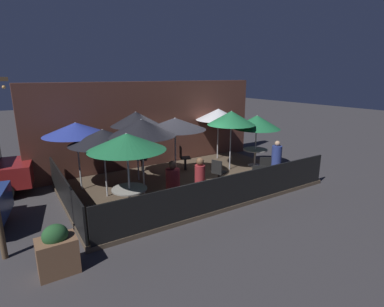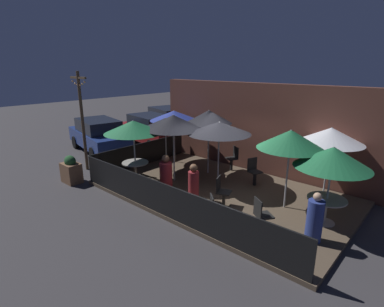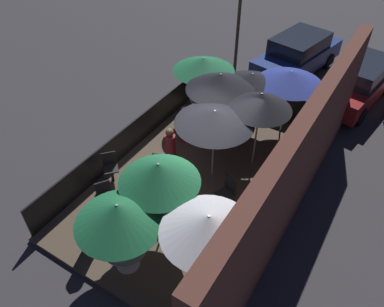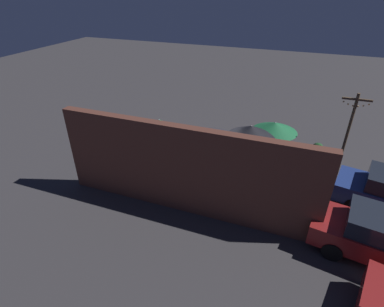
# 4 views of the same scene
# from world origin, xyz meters

# --- Properties ---
(ground_plane) EXTENTS (60.00, 60.00, 0.00)m
(ground_plane) POSITION_xyz_m (0.00, 0.00, 0.00)
(ground_plane) COLOR #383538
(patio_deck) EXTENTS (8.22, 4.96, 0.12)m
(patio_deck) POSITION_xyz_m (0.00, 0.00, 0.06)
(patio_deck) COLOR brown
(patio_deck) RESTS_ON ground_plane
(building_wall) EXTENTS (9.82, 0.36, 3.53)m
(building_wall) POSITION_xyz_m (0.00, 2.71, 1.77)
(building_wall) COLOR brown
(building_wall) RESTS_ON ground_plane
(fence_front) EXTENTS (8.02, 0.05, 0.95)m
(fence_front) POSITION_xyz_m (0.00, -2.43, 0.59)
(fence_front) COLOR black
(fence_front) RESTS_ON patio_deck
(fence_side_left) EXTENTS (0.05, 4.76, 0.95)m
(fence_side_left) POSITION_xyz_m (-4.06, 0.00, 0.59)
(fence_side_left) COLOR black
(fence_side_left) RESTS_ON patio_deck
(patio_umbrella_0) EXTENTS (2.01, 2.01, 2.25)m
(patio_umbrella_0) POSITION_xyz_m (-2.68, -1.43, 2.15)
(patio_umbrella_0) COLOR #B2B2B7
(patio_umbrella_0) RESTS_ON patio_deck
(patio_umbrella_1) EXTENTS (1.89, 1.89, 2.10)m
(patio_umbrella_1) POSITION_xyz_m (3.36, 0.12, 1.95)
(patio_umbrella_1) COLOR #B2B2B7
(patio_umbrella_1) RESTS_ON patio_deck
(patio_umbrella_2) EXTENTS (2.14, 2.14, 2.26)m
(patio_umbrella_2) POSITION_xyz_m (-0.31, 0.29, 2.17)
(patio_umbrella_2) COLOR #B2B2B7
(patio_umbrella_2) RESTS_ON patio_deck
(patio_umbrella_3) EXTENTS (1.74, 1.74, 2.45)m
(patio_umbrella_3) POSITION_xyz_m (-1.39, 1.09, 2.33)
(patio_umbrella_3) COLOR #B2B2B7
(patio_umbrella_3) RESTS_ON patio_deck
(patio_umbrella_4) EXTENTS (2.04, 2.04, 2.41)m
(patio_umbrella_4) POSITION_xyz_m (-1.81, -0.36, 2.27)
(patio_umbrella_4) COLOR #B2B2B7
(patio_umbrella_4) RESTS_ON patio_deck
(patio_umbrella_5) EXTENTS (1.85, 1.85, 2.34)m
(patio_umbrella_5) POSITION_xyz_m (2.16, 0.28, 2.19)
(patio_umbrella_5) COLOR #B2B2B7
(patio_umbrella_5) RESTS_ON patio_deck
(patio_umbrella_6) EXTENTS (1.96, 1.96, 2.24)m
(patio_umbrella_6) POSITION_xyz_m (2.74, 1.86, 2.11)
(patio_umbrella_6) COLOR #B2B2B7
(patio_umbrella_6) RESTS_ON patio_deck
(patio_umbrella_7) EXTENTS (2.03, 2.03, 2.23)m
(patio_umbrella_7) POSITION_xyz_m (-3.35, 1.21, 2.14)
(patio_umbrella_7) COLOR #B2B2B7
(patio_umbrella_7) RESTS_ON patio_deck
(patio_umbrella_8) EXTENTS (2.02, 2.02, 2.12)m
(patio_umbrella_8) POSITION_xyz_m (-2.81, 0.20, 2.01)
(patio_umbrella_8) COLOR #B2B2B7
(patio_umbrella_8) RESTS_ON patio_deck
(dining_table_0) EXTENTS (0.93, 0.93, 0.77)m
(dining_table_0) POSITION_xyz_m (-2.68, -1.43, 0.73)
(dining_table_0) COLOR #9E998E
(dining_table_0) RESTS_ON patio_deck
(dining_table_1) EXTENTS (0.99, 0.99, 0.70)m
(dining_table_1) POSITION_xyz_m (3.36, 0.12, 0.68)
(dining_table_1) COLOR #9E998E
(dining_table_1) RESTS_ON patio_deck
(patio_chair_0) EXTENTS (0.54, 0.54, 0.95)m
(patio_chair_0) POSITION_xyz_m (-0.85, 1.99, 0.65)
(patio_chair_0) COLOR black
(patio_chair_0) RESTS_ON patio_deck
(patio_chair_1) EXTENTS (0.57, 0.57, 0.92)m
(patio_chair_1) POSITION_xyz_m (1.39, -2.06, 0.62)
(patio_chair_1) COLOR black
(patio_chair_1) RESTS_ON patio_deck
(patio_chair_2) EXTENTS (0.56, 0.56, 0.91)m
(patio_chair_2) POSITION_xyz_m (2.32, -1.43, 0.61)
(patio_chair_2) COLOR black
(patio_chair_2) RESTS_ON patio_deck
(patio_chair_3) EXTENTS (0.51, 0.51, 0.90)m
(patio_chair_3) POSITION_xyz_m (0.70, -0.87, 0.61)
(patio_chair_3) COLOR black
(patio_chair_3) RESTS_ON patio_deck
(patio_chair_4) EXTENTS (0.52, 0.52, 0.96)m
(patio_chair_4) POSITION_xyz_m (0.56, 1.20, 0.65)
(patio_chair_4) COLOR black
(patio_chair_4) RESTS_ON patio_deck
(patron_0) EXTENTS (0.58, 0.58, 1.27)m
(patron_0) POSITION_xyz_m (-1.28, -1.27, 0.68)
(patron_0) COLOR maroon
(patron_0) RESTS_ON patio_deck
(patron_1) EXTENTS (0.44, 0.44, 1.16)m
(patron_1) POSITION_xyz_m (-0.21, -1.11, 0.65)
(patron_1) COLOR maroon
(patron_1) RESTS_ON patio_deck
(patron_2) EXTENTS (0.50, 0.50, 1.24)m
(patron_2) POSITION_xyz_m (3.45, -0.95, 0.67)
(patron_2) COLOR navy
(patron_2) RESTS_ON patio_deck
(planter_box) EXTENTS (0.74, 0.52, 1.03)m
(planter_box) POSITION_xyz_m (-4.71, -2.80, 0.47)
(planter_box) COLOR brown
(planter_box) RESTS_ON ground_plane
(light_post) EXTENTS (1.10, 0.12, 3.96)m
(light_post) POSITION_xyz_m (-5.61, -1.68, 2.21)
(light_post) COLOR brown
(light_post) RESTS_ON ground_plane
(parked_car_0) EXTENTS (4.61, 2.55, 1.62)m
(parked_car_0) POSITION_xyz_m (-7.61, 0.17, 0.85)
(parked_car_0) COLOR navy
(parked_car_0) RESTS_ON ground_plane
(parked_car_1) EXTENTS (4.49, 2.36, 1.62)m
(parked_car_1) POSITION_xyz_m (-6.73, 2.77, 0.85)
(parked_car_1) COLOR maroon
(parked_car_1) RESTS_ON ground_plane
(parked_car_2) EXTENTS (4.75, 2.75, 1.62)m
(parked_car_2) POSITION_xyz_m (-8.07, 5.37, 0.85)
(parked_car_2) COLOR maroon
(parked_car_2) RESTS_ON ground_plane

